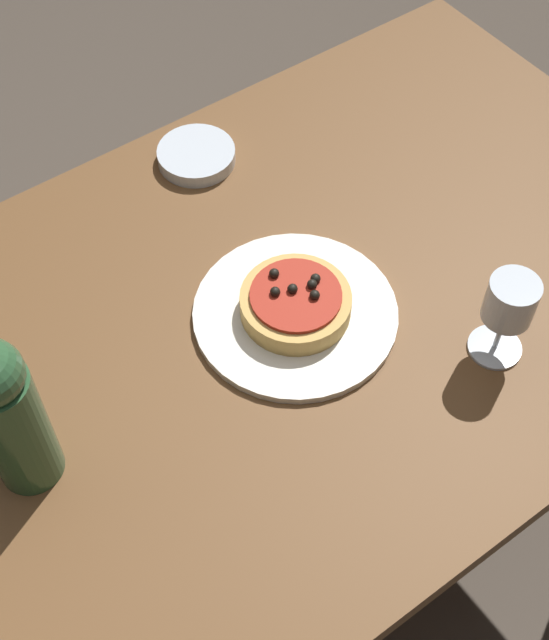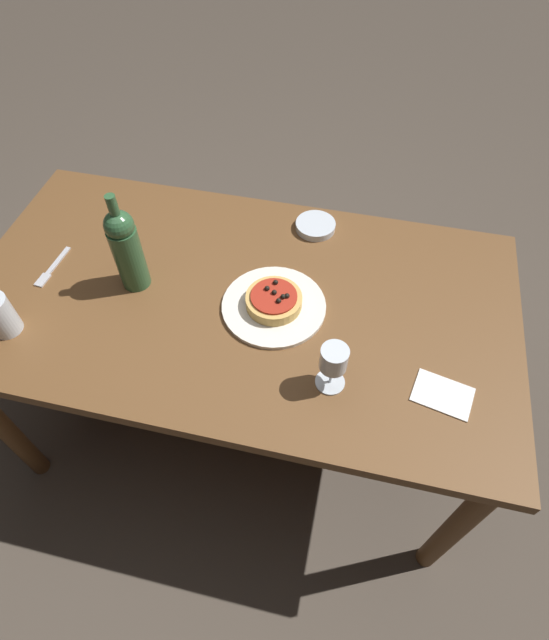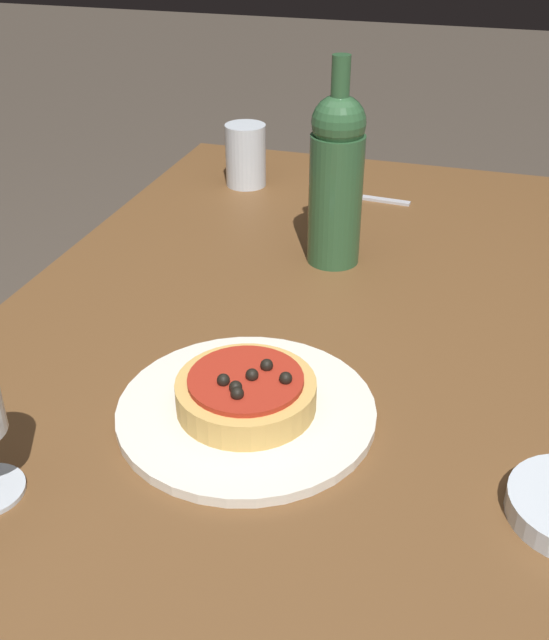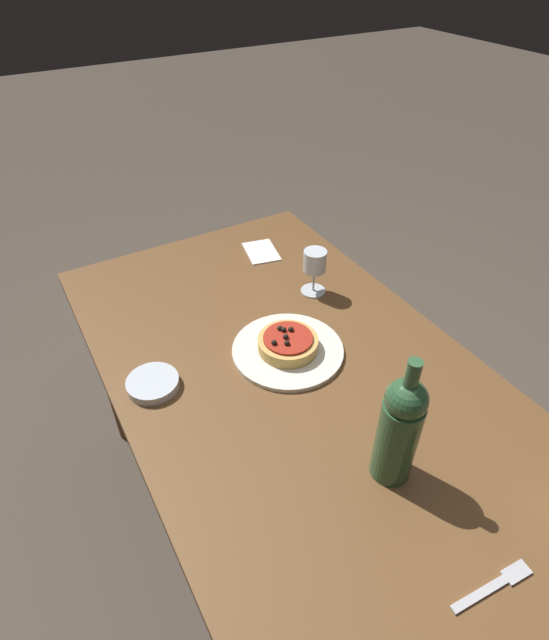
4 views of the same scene
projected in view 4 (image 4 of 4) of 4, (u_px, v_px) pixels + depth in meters
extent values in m
plane|color=#4C4238|center=(296.00, 538.00, 1.67)|extent=(14.00, 14.00, 0.00)
cube|color=brown|center=(305.00, 386.00, 1.20)|extent=(1.53, 0.84, 0.03)
cylinder|color=brown|center=(282.00, 308.00, 2.05)|extent=(0.06, 0.06, 0.72)
cylinder|color=brown|center=(109.00, 370.00, 1.77)|extent=(0.06, 0.06, 0.72)
cylinder|color=white|center=(288.00, 350.00, 1.26)|extent=(0.28, 0.28, 0.01)
cylinder|color=tan|center=(288.00, 344.00, 1.25)|extent=(0.15, 0.15, 0.03)
cylinder|color=#A82819|center=(288.00, 338.00, 1.24)|extent=(0.12, 0.12, 0.01)
sphere|color=black|center=(286.00, 344.00, 1.21)|extent=(0.01, 0.01, 0.01)
sphere|color=black|center=(286.00, 337.00, 1.23)|extent=(0.01, 0.01, 0.01)
sphere|color=black|center=(291.00, 329.00, 1.25)|extent=(0.01, 0.01, 0.01)
sphere|color=black|center=(284.00, 330.00, 1.25)|extent=(0.01, 0.01, 0.01)
sphere|color=black|center=(274.00, 343.00, 1.21)|extent=(0.01, 0.01, 0.01)
sphere|color=black|center=(280.00, 328.00, 1.25)|extent=(0.01, 0.01, 0.01)
cylinder|color=silver|center=(313.00, 291.00, 1.47)|extent=(0.07, 0.07, 0.00)
cylinder|color=silver|center=(314.00, 280.00, 1.44)|extent=(0.01, 0.01, 0.07)
cylinder|color=silver|center=(315.00, 261.00, 1.40)|extent=(0.07, 0.07, 0.06)
cylinder|color=#2D5633|center=(396.00, 440.00, 0.94)|extent=(0.08, 0.08, 0.19)
sphere|color=#2D5633|center=(407.00, 399.00, 0.86)|extent=(0.08, 0.08, 0.08)
cylinder|color=#2D5633|center=(412.00, 377.00, 0.83)|extent=(0.03, 0.03, 0.07)
cylinder|color=silver|center=(153.00, 384.00, 1.17)|extent=(0.12, 0.12, 0.02)
cube|color=#B7B7BC|center=(480.00, 594.00, 0.81)|extent=(0.02, 0.11, 0.00)
cube|color=#B7B7BC|center=(516.00, 572.00, 0.84)|extent=(0.03, 0.05, 0.00)
cube|color=white|center=(261.00, 252.00, 1.63)|extent=(0.15, 0.12, 0.00)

